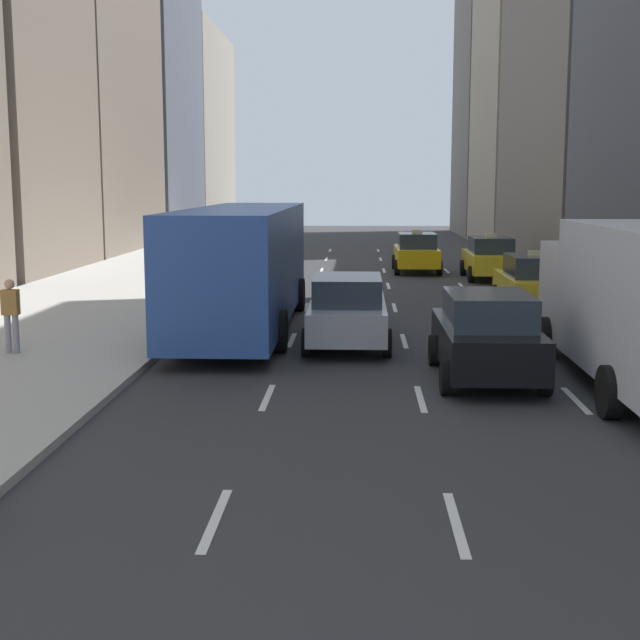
{
  "coord_description": "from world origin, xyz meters",
  "views": [
    {
      "loc": [
        1.45,
        -1.86,
        3.89
      ],
      "look_at": [
        0.71,
        15.3,
        1.25
      ],
      "focal_mm": 50.0,
      "sensor_mm": 36.0,
      "label": 1
    }
  ],
  "objects_px": {
    "taxi_third": "(533,283)",
    "city_bus": "(243,263)",
    "taxi_second": "(416,252)",
    "taxi_lead": "(490,258)",
    "sedan_black_near": "(348,310)",
    "pedestrian_far_walking": "(11,312)",
    "sedan_silver_behind": "(486,336)"
  },
  "relations": [
    {
      "from": "sedan_silver_behind",
      "to": "city_bus",
      "type": "relative_size",
      "value": 0.38
    },
    {
      "from": "taxi_lead",
      "to": "pedestrian_far_walking",
      "type": "bearing_deg",
      "value": -126.97
    },
    {
      "from": "taxi_third",
      "to": "sedan_black_near",
      "type": "xyz_separation_m",
      "value": [
        -5.6,
        -6.18,
        -0.01
      ]
    },
    {
      "from": "taxi_second",
      "to": "city_bus",
      "type": "distance_m",
      "value": 16.72
    },
    {
      "from": "taxi_third",
      "to": "city_bus",
      "type": "height_order",
      "value": "city_bus"
    },
    {
      "from": "taxi_second",
      "to": "sedan_silver_behind",
      "type": "relative_size",
      "value": 1.0
    },
    {
      "from": "taxi_lead",
      "to": "sedan_black_near",
      "type": "xyz_separation_m",
      "value": [
        -5.6,
        -15.37,
        -0.01
      ]
    },
    {
      "from": "taxi_third",
      "to": "sedan_silver_behind",
      "type": "distance_m",
      "value": 10.16
    },
    {
      "from": "city_bus",
      "to": "taxi_second",
      "type": "bearing_deg",
      "value": 70.35
    },
    {
      "from": "taxi_second",
      "to": "pedestrian_far_walking",
      "type": "relative_size",
      "value": 2.67
    },
    {
      "from": "sedan_black_near",
      "to": "city_bus",
      "type": "bearing_deg",
      "value": 139.42
    },
    {
      "from": "pedestrian_far_walking",
      "to": "city_bus",
      "type": "bearing_deg",
      "value": 43.28
    },
    {
      "from": "taxi_second",
      "to": "taxi_third",
      "type": "bearing_deg",
      "value": -76.81
    },
    {
      "from": "sedan_silver_behind",
      "to": "taxi_third",
      "type": "bearing_deg",
      "value": 74.01
    },
    {
      "from": "taxi_third",
      "to": "city_bus",
      "type": "distance_m",
      "value": 9.26
    },
    {
      "from": "taxi_second",
      "to": "city_bus",
      "type": "bearing_deg",
      "value": -109.65
    },
    {
      "from": "taxi_third",
      "to": "sedan_black_near",
      "type": "distance_m",
      "value": 8.34
    },
    {
      "from": "taxi_second",
      "to": "taxi_lead",
      "type": "bearing_deg",
      "value": -44.56
    },
    {
      "from": "pedestrian_far_walking",
      "to": "taxi_lead",
      "type": "bearing_deg",
      "value": 53.03
    },
    {
      "from": "taxi_lead",
      "to": "taxi_second",
      "type": "bearing_deg",
      "value": 135.44
    },
    {
      "from": "taxi_lead",
      "to": "sedan_black_near",
      "type": "height_order",
      "value": "taxi_lead"
    },
    {
      "from": "taxi_second",
      "to": "city_bus",
      "type": "xyz_separation_m",
      "value": [
        -5.61,
        -15.72,
        0.91
      ]
    },
    {
      "from": "taxi_lead",
      "to": "sedan_silver_behind",
      "type": "relative_size",
      "value": 1.0
    },
    {
      "from": "taxi_third",
      "to": "sedan_black_near",
      "type": "bearing_deg",
      "value": -132.16
    },
    {
      "from": "sedan_silver_behind",
      "to": "pedestrian_far_walking",
      "type": "xyz_separation_m",
      "value": [
        -10.22,
        1.65,
        0.17
      ]
    },
    {
      "from": "taxi_lead",
      "to": "city_bus",
      "type": "xyz_separation_m",
      "value": [
        -8.41,
        -12.96,
        0.91
      ]
    },
    {
      "from": "taxi_second",
      "to": "sedan_black_near",
      "type": "distance_m",
      "value": 18.34
    },
    {
      "from": "city_bus",
      "to": "pedestrian_far_walking",
      "type": "relative_size",
      "value": 7.04
    },
    {
      "from": "taxi_second",
      "to": "sedan_black_near",
      "type": "relative_size",
      "value": 0.97
    },
    {
      "from": "taxi_third",
      "to": "city_bus",
      "type": "bearing_deg",
      "value": -155.83
    },
    {
      "from": "sedan_silver_behind",
      "to": "city_bus",
      "type": "bearing_deg",
      "value": 133.11
    },
    {
      "from": "city_bus",
      "to": "taxi_third",
      "type": "bearing_deg",
      "value": 24.17
    }
  ]
}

